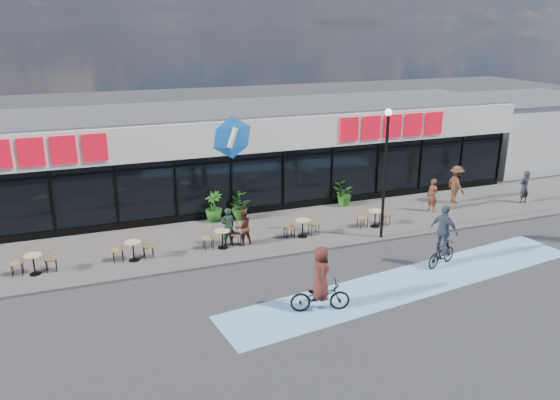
% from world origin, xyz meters
% --- Properties ---
extents(ground, '(120.00, 120.00, 0.00)m').
position_xyz_m(ground, '(0.00, 0.00, 0.00)').
color(ground, '#28282B').
rests_on(ground, ground).
extents(sidewalk, '(44.00, 5.00, 0.10)m').
position_xyz_m(sidewalk, '(0.00, 4.50, 0.05)').
color(sidewalk, '#544E4A').
rests_on(sidewalk, ground).
extents(bike_lane, '(14.17, 4.13, 0.01)m').
position_xyz_m(bike_lane, '(4.00, -1.50, 0.01)').
color(bike_lane, '#6CA1CC').
rests_on(bike_lane, ground).
extents(building, '(30.60, 6.57, 4.75)m').
position_xyz_m(building, '(-0.00, 9.93, 2.34)').
color(building, black).
rests_on(building, ground).
extents(neighbour_building, '(9.20, 7.20, 4.11)m').
position_xyz_m(neighbour_building, '(20.50, 11.00, 2.06)').
color(neighbour_building, silver).
rests_on(neighbour_building, ground).
extents(lamp_post, '(0.28, 0.28, 5.29)m').
position_xyz_m(lamp_post, '(5.03, 2.30, 3.23)').
color(lamp_post, black).
rests_on(lamp_post, sidewalk).
extents(bistro_set_1, '(1.54, 0.62, 0.90)m').
position_xyz_m(bistro_set_1, '(-8.17, 3.55, 0.56)').
color(bistro_set_1, tan).
rests_on(bistro_set_1, sidewalk).
extents(bistro_set_2, '(1.54, 0.62, 0.90)m').
position_xyz_m(bistro_set_2, '(-4.78, 3.55, 0.56)').
color(bistro_set_2, tan).
rests_on(bistro_set_2, sidewalk).
extents(bistro_set_3, '(1.54, 0.62, 0.90)m').
position_xyz_m(bistro_set_3, '(-1.38, 3.55, 0.56)').
color(bistro_set_3, tan).
rests_on(bistro_set_3, sidewalk).
extents(bistro_set_4, '(1.54, 0.62, 0.90)m').
position_xyz_m(bistro_set_4, '(2.01, 3.55, 0.56)').
color(bistro_set_4, tan).
rests_on(bistro_set_4, sidewalk).
extents(bistro_set_5, '(1.54, 0.62, 0.90)m').
position_xyz_m(bistro_set_5, '(5.40, 3.55, 0.56)').
color(bistro_set_5, tan).
rests_on(bistro_set_5, sidewalk).
extents(potted_plant_left, '(1.06, 1.06, 1.34)m').
position_xyz_m(potted_plant_left, '(-0.96, 6.59, 0.77)').
color(potted_plant_left, '#1B4814').
rests_on(potted_plant_left, sidewalk).
extents(potted_plant_mid, '(1.30, 1.36, 1.18)m').
position_xyz_m(potted_plant_mid, '(0.13, 6.46, 0.69)').
color(potted_plant_mid, '#214F16').
rests_on(potted_plant_mid, sidewalk).
extents(potted_plant_right, '(1.27, 1.19, 1.13)m').
position_xyz_m(potted_plant_right, '(5.42, 6.55, 0.67)').
color(potted_plant_right, '#215418').
rests_on(potted_plant_right, sidewalk).
extents(patron_left, '(0.61, 0.45, 1.55)m').
position_xyz_m(patron_left, '(-1.10, 3.67, 0.88)').
color(patron_left, black).
rests_on(patron_left, sidewalk).
extents(patron_right, '(0.79, 0.66, 1.47)m').
position_xyz_m(patron_right, '(-0.52, 3.52, 0.84)').
color(patron_right, '#442318').
rests_on(patron_right, sidewalk).
extents(pedestrian_a, '(0.51, 0.65, 1.56)m').
position_xyz_m(pedestrian_a, '(8.91, 4.34, 0.88)').
color(pedestrian_a, '#4C271B').
rests_on(pedestrian_a, sidewalk).
extents(pedestrian_b, '(0.79, 1.25, 1.85)m').
position_xyz_m(pedestrian_b, '(10.78, 5.05, 1.03)').
color(pedestrian_b, '#412717').
rests_on(pedestrian_b, sidewalk).
extents(pedestrian_c, '(0.65, 0.48, 1.62)m').
position_xyz_m(pedestrian_c, '(13.90, 3.87, 0.91)').
color(pedestrian_c, black).
rests_on(pedestrian_c, sidewalk).
extents(cyclist_a, '(1.65, 1.19, 2.33)m').
position_xyz_m(cyclist_a, '(5.79, -0.71, 1.01)').
color(cyclist_a, black).
rests_on(cyclist_a, ground).
extents(cyclist_c, '(1.96, 1.08, 2.13)m').
position_xyz_m(cyclist_c, '(0.25, -2.18, 0.80)').
color(cyclist_c, black).
rests_on(cyclist_c, ground).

